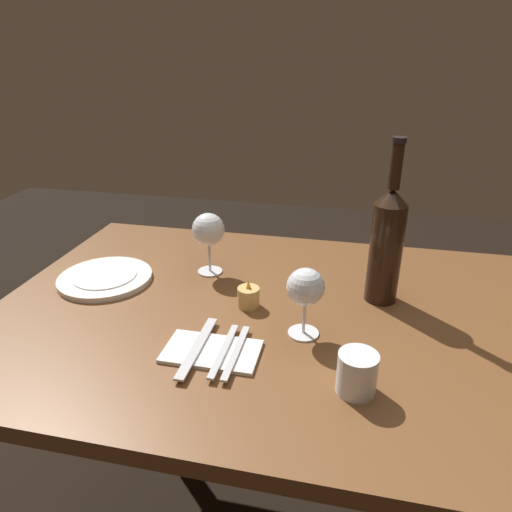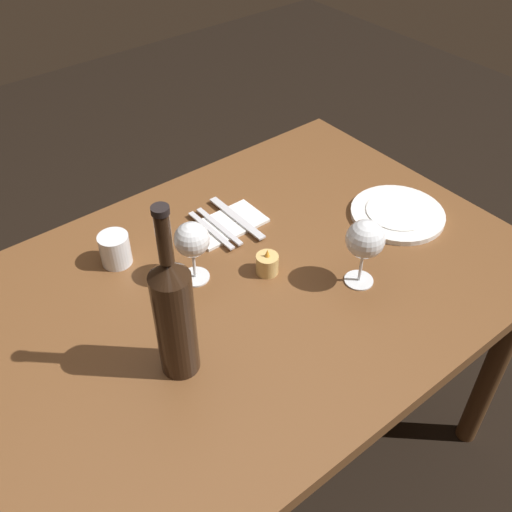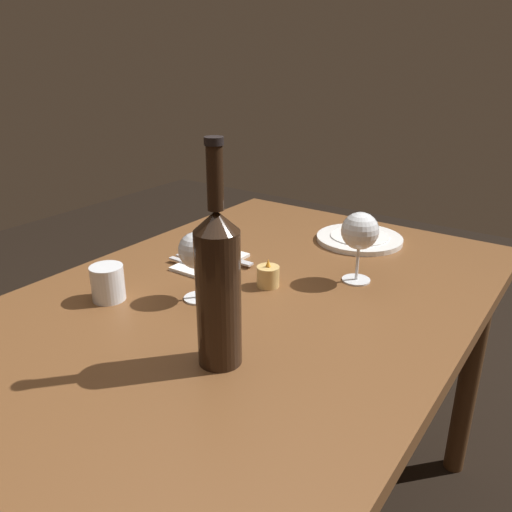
# 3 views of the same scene
# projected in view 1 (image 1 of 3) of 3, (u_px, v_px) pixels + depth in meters

# --- Properties ---
(dining_table) EXTENTS (1.30, 0.90, 0.74)m
(dining_table) POSITION_uv_depth(u_px,v_px,m) (272.00, 342.00, 1.12)
(dining_table) COLOR brown
(dining_table) RESTS_ON ground
(wine_glass_left) EXTENTS (0.09, 0.09, 0.17)m
(wine_glass_left) POSITION_uv_depth(u_px,v_px,m) (208.00, 231.00, 1.21)
(wine_glass_left) COLOR white
(wine_glass_left) RESTS_ON dining_table
(wine_glass_right) EXTENTS (0.08, 0.08, 0.15)m
(wine_glass_right) POSITION_uv_depth(u_px,v_px,m) (305.00, 289.00, 0.95)
(wine_glass_right) COLOR white
(wine_glass_right) RESTS_ON dining_table
(wine_bottle) EXTENTS (0.08, 0.08, 0.39)m
(wine_bottle) POSITION_uv_depth(u_px,v_px,m) (387.00, 243.00, 1.07)
(wine_bottle) COLOR black
(wine_bottle) RESTS_ON dining_table
(water_tumbler) EXTENTS (0.07, 0.07, 0.08)m
(water_tumbler) POSITION_uv_depth(u_px,v_px,m) (357.00, 375.00, 0.82)
(water_tumbler) COLOR white
(water_tumbler) RESTS_ON dining_table
(votive_candle) EXTENTS (0.05, 0.05, 0.07)m
(votive_candle) POSITION_uv_depth(u_px,v_px,m) (249.00, 298.00, 1.09)
(votive_candle) COLOR #DBB266
(votive_candle) RESTS_ON dining_table
(dinner_plate) EXTENTS (0.24, 0.24, 0.02)m
(dinner_plate) POSITION_uv_depth(u_px,v_px,m) (105.00, 278.00, 1.22)
(dinner_plate) COLOR white
(dinner_plate) RESTS_ON dining_table
(folded_napkin) EXTENTS (0.19, 0.11, 0.01)m
(folded_napkin) POSITION_uv_depth(u_px,v_px,m) (212.00, 351.00, 0.93)
(folded_napkin) COLOR white
(folded_napkin) RESTS_ON dining_table
(fork_inner) EXTENTS (0.01, 0.18, 0.00)m
(fork_inner) POSITION_uv_depth(u_px,v_px,m) (224.00, 350.00, 0.92)
(fork_inner) COLOR silver
(fork_inner) RESTS_ON folded_napkin
(fork_outer) EXTENTS (0.01, 0.18, 0.00)m
(fork_outer) POSITION_uv_depth(u_px,v_px,m) (236.00, 352.00, 0.92)
(fork_outer) COLOR silver
(fork_outer) RESTS_ON folded_napkin
(table_knife) EXTENTS (0.02, 0.21, 0.00)m
(table_knife) POSITION_uv_depth(u_px,v_px,m) (197.00, 347.00, 0.93)
(table_knife) COLOR silver
(table_knife) RESTS_ON folded_napkin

